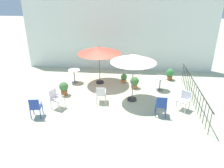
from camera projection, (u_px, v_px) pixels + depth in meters
The scene contains 16 objects.
ground_plane at pixel (112, 98), 10.93m from camera, with size 60.00×60.00×0.00m, color beige.
villa_facade at pixel (118, 36), 13.96m from camera, with size 12.02×0.30×4.40m, color white.
terrace_railing at pixel (194, 89), 10.32m from camera, with size 0.03×5.46×1.01m.
patio_umbrella_0 at pixel (134, 59), 9.92m from camera, with size 2.11×2.11×2.37m.
patio_umbrella_1 at pixel (99, 50), 11.87m from camera, with size 2.36×2.36×2.18m.
cafe_table_0 at pixel (74, 74), 12.50m from camera, with size 0.68×0.68×0.77m.
cafe_table_1 at pixel (160, 81), 11.60m from camera, with size 0.69×0.69×0.73m.
patio_chair_0 at pixel (161, 105), 9.23m from camera, with size 0.48×0.46×0.95m.
patio_chair_1 at pixel (101, 93), 10.32m from camera, with size 0.46×0.52×0.85m.
patio_chair_2 at pixel (56, 98), 9.87m from camera, with size 0.61×0.59×0.91m.
patio_chair_3 at pixel (35, 107), 9.15m from camera, with size 0.49×0.50×0.91m.
patio_chair_4 at pixel (184, 99), 9.77m from camera, with size 0.63×0.63×0.87m.
potted_plant_0 at pixel (134, 82), 11.90m from camera, with size 0.47×0.47×0.64m.
potted_plant_1 at pixel (170, 74), 12.93m from camera, with size 0.44×0.44×0.67m.
potted_plant_2 at pixel (124, 78), 12.60m from camera, with size 0.36×0.36×0.51m.
potted_plant_3 at pixel (64, 88), 11.10m from camera, with size 0.48×0.47×0.71m.
Camera 1 is at (0.94, -9.64, 5.13)m, focal length 35.43 mm.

